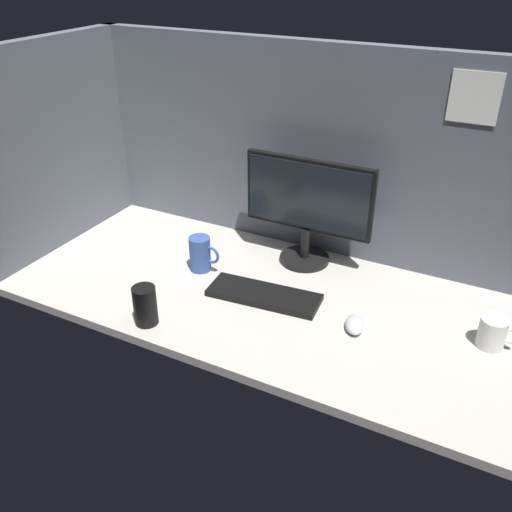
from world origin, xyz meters
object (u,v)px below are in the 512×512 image
(mug_black_travel, at_px, (145,305))
(monitor, at_px, (308,206))
(mug_ceramic_blue, at_px, (201,254))
(keyboard, at_px, (265,295))
(mug_ceramic_white, at_px, (493,333))
(mouse, at_px, (355,325))

(mug_black_travel, bearing_deg, monitor, 63.84)
(mug_ceramic_blue, bearing_deg, keyboard, -11.89)
(monitor, xyz_separation_m, mug_ceramic_white, (0.67, -0.21, -0.17))
(keyboard, bearing_deg, mug_ceramic_blue, 162.96)
(mouse, bearing_deg, mug_ceramic_blue, 151.56)
(mug_black_travel, bearing_deg, mouse, 24.12)
(mug_black_travel, height_order, mug_ceramic_white, mug_black_travel)
(monitor, xyz_separation_m, mug_ceramic_blue, (-0.30, -0.23, -0.15))
(monitor, distance_m, mug_ceramic_white, 0.72)
(mug_ceramic_blue, bearing_deg, mouse, -8.25)
(mouse, bearing_deg, mug_black_travel, -176.07)
(mug_black_travel, height_order, mug_ceramic_blue, same)
(mouse, bearing_deg, mug_ceramic_white, -4.63)
(mug_ceramic_blue, bearing_deg, mug_ceramic_white, 1.05)
(keyboard, distance_m, mug_ceramic_blue, 0.29)
(mouse, xyz_separation_m, mug_ceramic_white, (0.37, 0.10, 0.03))
(keyboard, distance_m, mouse, 0.32)
(monitor, distance_m, keyboard, 0.36)
(keyboard, bearing_deg, mug_black_travel, -137.82)
(monitor, xyz_separation_m, mug_black_travel, (-0.28, -0.58, -0.15))
(keyboard, relative_size, mug_ceramic_blue, 2.91)
(mouse, height_order, mug_ceramic_white, mug_ceramic_white)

